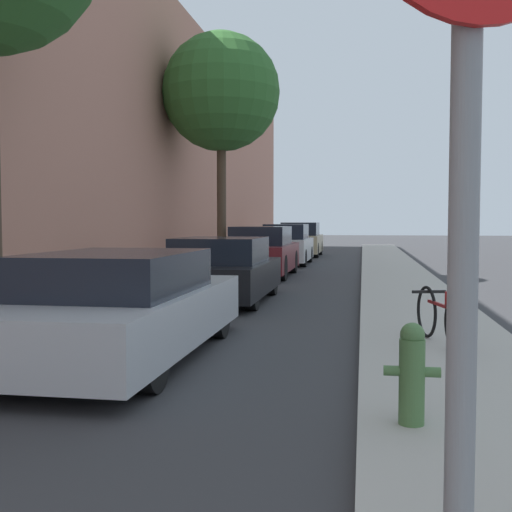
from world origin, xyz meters
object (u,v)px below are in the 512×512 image
object	(u,v)px
parked_car_champagne	(301,240)
parked_car_silver	(121,307)
parked_car_maroon	(262,253)
street_tree_far	(221,93)
traffic_sign_post	(472,69)
bicycle	(440,316)
fire_hydrant	(412,372)
parked_car_black	(222,271)
parked_car_white	(287,245)

from	to	relation	value
parked_car_champagne	parked_car_silver	bearing A→B (deg)	-89.87
parked_car_silver	parked_car_maroon	xyz separation A→B (m)	(-0.11, 11.31, 0.09)
street_tree_far	parked_car_silver	bearing A→B (deg)	-83.17
street_tree_far	traffic_sign_post	bearing A→B (deg)	-75.47
parked_car_silver	bicycle	world-z (taller)	parked_car_silver
parked_car_maroon	parked_car_champagne	distance (m)	11.08
parked_car_maroon	traffic_sign_post	size ratio (longest dim) A/B	1.58
fire_hydrant	traffic_sign_post	size ratio (longest dim) A/B	0.27
parked_car_black	parked_car_white	distance (m)	11.30
parked_car_silver	fire_hydrant	bearing A→B (deg)	-36.05
street_tree_far	traffic_sign_post	xyz separation A→B (m)	(4.42, -17.05, -3.47)
parked_car_maroon	parked_car_white	distance (m)	5.39
parked_car_maroon	fire_hydrant	bearing A→B (deg)	-76.43
fire_hydrant	parked_car_silver	bearing A→B (deg)	143.95
street_tree_far	bicycle	size ratio (longest dim) A/B	4.43
parked_car_black	bicycle	size ratio (longest dim) A/B	2.49
parked_car_white	traffic_sign_post	size ratio (longest dim) A/B	1.52
parked_car_champagne	fire_hydrant	distance (m)	24.91
parked_car_black	parked_car_champagne	size ratio (longest dim) A/B	0.95
parked_car_silver	parked_car_maroon	world-z (taller)	parked_car_maroon
fire_hydrant	parked_car_black	bearing A→B (deg)	112.31
parked_car_silver	street_tree_far	bearing A→B (deg)	96.83
bicycle	traffic_sign_post	bearing A→B (deg)	-110.48
parked_car_white	traffic_sign_post	bearing A→B (deg)	-82.16
parked_car_champagne	street_tree_far	bearing A→B (deg)	-96.95
fire_hydrant	street_tree_far	bearing A→B (deg)	108.24
traffic_sign_post	fire_hydrant	bearing A→B (deg)	69.69
parked_car_champagne	parked_car_black	bearing A→B (deg)	-89.80
parked_car_white	parked_car_champagne	xyz separation A→B (m)	(-0.03, 5.69, 0.03)
parked_car_silver	street_tree_far	size ratio (longest dim) A/B	0.65
parked_car_silver	parked_car_champagne	world-z (taller)	parked_car_champagne
parked_car_silver	parked_car_maroon	bearing A→B (deg)	90.58
fire_hydrant	bicycle	bearing A→B (deg)	79.76
street_tree_far	fire_hydrant	world-z (taller)	street_tree_far
parked_car_maroon	parked_car_champagne	xyz separation A→B (m)	(0.06, 11.08, 0.03)
parked_car_champagne	parked_car_maroon	bearing A→B (deg)	-90.34
parked_car_white	fire_hydrant	xyz separation A→B (m)	(3.20, -19.01, -0.20)
traffic_sign_post	parked_car_champagne	bearing A→B (deg)	78.30
parked_car_black	fire_hydrant	world-z (taller)	parked_car_black
parked_car_silver	parked_car_champagne	size ratio (longest dim) A/B	1.11
parked_car_maroon	parked_car_champagne	world-z (taller)	parked_car_champagne
parked_car_white	street_tree_far	world-z (taller)	street_tree_far
bicycle	parked_car_black	bearing A→B (deg)	115.26
street_tree_far	bicycle	world-z (taller)	street_tree_far
bicycle	parked_car_silver	bearing A→B (deg)	178.78
bicycle	street_tree_far	bearing A→B (deg)	101.50
fire_hydrant	bicycle	xyz separation A→B (m)	(0.57, 3.18, -0.04)
parked_car_silver	traffic_sign_post	distance (m)	6.48
parked_car_white	parked_car_champagne	distance (m)	5.69
parked_car_maroon	street_tree_far	xyz separation A→B (m)	(-1.26, 0.19, 4.73)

